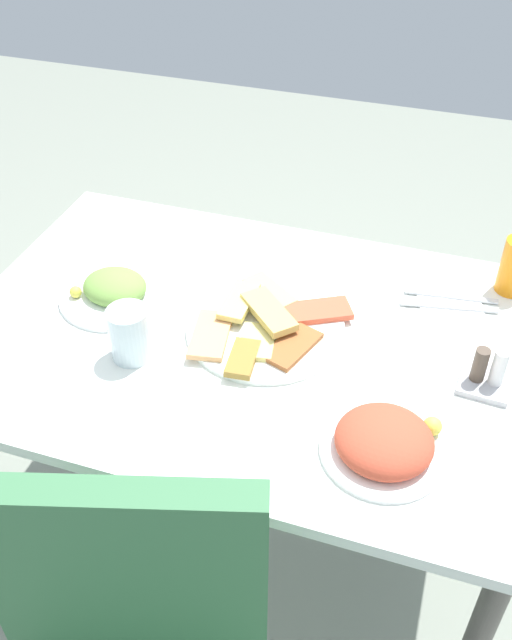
% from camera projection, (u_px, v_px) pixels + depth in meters
% --- Properties ---
extents(ground_plane, '(6.00, 6.00, 0.00)m').
position_uv_depth(ground_plane, '(251.00, 548.00, 1.88)').
color(ground_plane, gray).
extents(dining_table, '(1.16, 0.79, 0.75)m').
position_uv_depth(dining_table, '(250.00, 365.00, 1.45)').
color(dining_table, white).
rests_on(dining_table, ground_plane).
extents(pide_platter, '(0.32, 0.32, 0.05)m').
position_uv_depth(pide_platter, '(265.00, 326.00, 1.39)').
color(pide_platter, white).
rests_on(pide_platter, dining_table).
extents(salad_plate_greens, '(0.21, 0.21, 0.07)m').
position_uv_depth(salad_plate_greens, '(385.00, 442.00, 1.15)').
color(salad_plate_greens, white).
rests_on(salad_plate_greens, dining_table).
extents(salad_plate_rice, '(0.24, 0.24, 0.06)m').
position_uv_depth(salad_plate_rice, '(115.00, 290.00, 1.47)').
color(salad_plate_rice, white).
rests_on(salad_plate_rice, dining_table).
extents(drinking_glass, '(0.08, 0.08, 0.11)m').
position_uv_depth(drinking_glass, '(130.00, 334.00, 1.31)').
color(drinking_glass, silver).
rests_on(drinking_glass, dining_table).
extents(paper_napkin, '(0.16, 0.16, 0.00)m').
position_uv_depth(paper_napkin, '(450.00, 303.00, 1.47)').
color(paper_napkin, white).
rests_on(paper_napkin, dining_table).
extents(fork, '(0.19, 0.03, 0.00)m').
position_uv_depth(fork, '(451.00, 296.00, 1.48)').
color(fork, silver).
rests_on(fork, paper_napkin).
extents(spoon, '(0.20, 0.05, 0.00)m').
position_uv_depth(spoon, '(449.00, 306.00, 1.45)').
color(spoon, silver).
rests_on(spoon, paper_napkin).
extents(condiment_caddy, '(0.10, 0.10, 0.09)m').
position_uv_depth(condiment_caddy, '(487.00, 375.00, 1.27)').
color(condiment_caddy, '#B2B2B7').
rests_on(condiment_caddy, dining_table).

